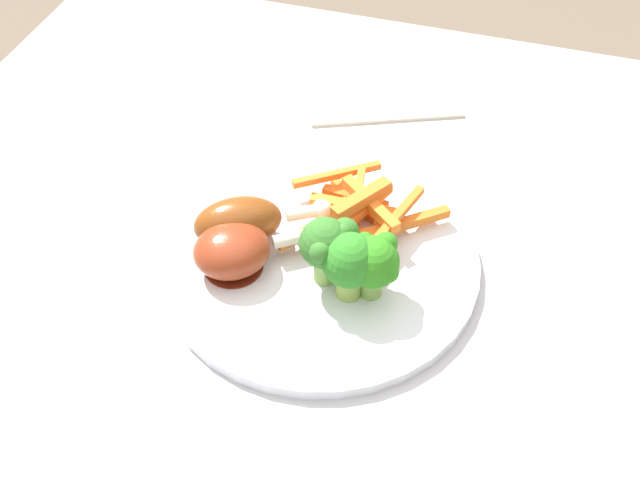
% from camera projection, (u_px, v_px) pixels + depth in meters
% --- Properties ---
extents(dining_table, '(0.97, 0.82, 0.72)m').
position_uv_depth(dining_table, '(349.00, 329.00, 0.80)').
color(dining_table, '#B7B7BC').
rests_on(dining_table, ground_plane).
extents(dinner_plate, '(0.29, 0.29, 0.01)m').
position_uv_depth(dinner_plate, '(320.00, 260.00, 0.71)').
color(dinner_plate, silver).
rests_on(dinner_plate, dining_table).
extents(broccoli_floret_front, '(0.05, 0.05, 0.07)m').
position_uv_depth(broccoli_floret_front, '(328.00, 244.00, 0.65)').
color(broccoli_floret_front, '#84B053').
rests_on(broccoli_floret_front, dinner_plate).
extents(broccoli_floret_middle, '(0.05, 0.05, 0.07)m').
position_uv_depth(broccoli_floret_middle, '(351.00, 262.00, 0.64)').
color(broccoli_floret_middle, '#8FB44D').
rests_on(broccoli_floret_middle, dinner_plate).
extents(broccoli_floret_back, '(0.05, 0.05, 0.06)m').
position_uv_depth(broccoli_floret_back, '(375.00, 261.00, 0.64)').
color(broccoli_floret_back, '#7EAD4D').
rests_on(broccoli_floret_back, dinner_plate).
extents(carrot_fries_pile, '(0.15, 0.13, 0.04)m').
position_uv_depth(carrot_fries_pile, '(360.00, 210.00, 0.72)').
color(carrot_fries_pile, orange).
rests_on(carrot_fries_pile, dinner_plate).
extents(chicken_drumstick_near, '(0.12, 0.09, 0.05)m').
position_uv_depth(chicken_drumstick_near, '(243.00, 222.00, 0.70)').
color(chicken_drumstick_near, '#55230C').
rests_on(chicken_drumstick_near, dinner_plate).
extents(chicken_drumstick_far, '(0.12, 0.10, 0.04)m').
position_uv_depth(chicken_drumstick_far, '(237.00, 250.00, 0.68)').
color(chicken_drumstick_far, '#631E0F').
rests_on(chicken_drumstick_far, dinner_plate).
extents(napkin, '(0.21, 0.20, 0.00)m').
position_uv_depth(napkin, '(379.00, 84.00, 0.90)').
color(napkin, beige).
rests_on(napkin, dining_table).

